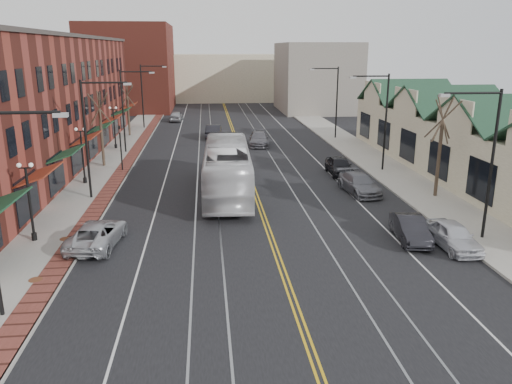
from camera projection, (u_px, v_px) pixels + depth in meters
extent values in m
plane|color=black|center=(294.00, 303.00, 20.54)|extent=(160.00, 160.00, 0.00)
cube|color=gray|center=(96.00, 183.00, 38.49)|extent=(4.00, 120.00, 0.15)
cube|color=gray|center=(396.00, 176.00, 40.79)|extent=(4.00, 120.00, 0.15)
cube|color=maroon|center=(24.00, 104.00, 43.01)|extent=(10.00, 50.00, 11.00)
cube|color=#BAB08F|center=(470.00, 148.00, 40.75)|extent=(8.00, 36.00, 4.60)
cube|color=maroon|center=(130.00, 68.00, 83.99)|extent=(14.00, 18.00, 14.00)
cube|color=#BAB08F|center=(222.00, 77.00, 100.56)|extent=(22.00, 14.00, 9.00)
cube|color=slate|center=(316.00, 77.00, 82.60)|extent=(12.00, 16.00, 11.00)
cylinder|color=black|center=(16.00, 113.00, 17.38)|extent=(3.00, 0.12, 0.12)
cube|color=#999999|center=(61.00, 115.00, 17.55)|extent=(0.50, 0.25, 0.15)
cylinder|color=black|center=(86.00, 140.00, 33.59)|extent=(0.16, 0.16, 8.00)
cylinder|color=black|center=(104.00, 83.00, 32.68)|extent=(3.00, 0.12, 0.12)
cube|color=#999999|center=(127.00, 84.00, 32.85)|extent=(0.50, 0.25, 0.15)
cylinder|color=black|center=(123.00, 112.00, 48.88)|extent=(0.16, 0.16, 8.00)
cylinder|color=black|center=(136.00, 72.00, 47.97)|extent=(3.00, 0.12, 0.12)
cube|color=#999999|center=(152.00, 73.00, 48.14)|extent=(0.50, 0.25, 0.15)
cylinder|color=black|center=(142.00, 97.00, 64.18)|extent=(0.16, 0.16, 8.00)
cylinder|color=black|center=(152.00, 66.00, 63.27)|extent=(3.00, 0.12, 0.12)
cube|color=#999999|center=(164.00, 67.00, 63.44)|extent=(0.50, 0.25, 0.15)
cylinder|color=black|center=(492.00, 166.00, 26.23)|extent=(0.16, 0.16, 8.00)
cylinder|color=black|center=(473.00, 93.00, 25.03)|extent=(3.00, 0.12, 0.12)
cube|color=#999999|center=(444.00, 95.00, 24.92)|extent=(0.50, 0.25, 0.15)
cylinder|color=black|center=(386.00, 123.00, 41.53)|extent=(0.16, 0.16, 8.00)
cylinder|color=black|center=(371.00, 76.00, 40.33)|extent=(3.00, 0.12, 0.12)
cube|color=#999999|center=(353.00, 77.00, 40.21)|extent=(0.50, 0.25, 0.15)
cylinder|color=black|center=(337.00, 103.00, 56.82)|extent=(0.16, 0.16, 8.00)
cylinder|color=black|center=(325.00, 69.00, 55.63)|extent=(3.00, 0.12, 0.12)
cube|color=#999999|center=(312.00, 69.00, 55.51)|extent=(0.50, 0.25, 0.15)
cylinder|color=black|center=(34.00, 237.00, 26.87)|extent=(0.28, 0.28, 0.40)
cylinder|color=black|center=(30.00, 205.00, 26.37)|extent=(0.14, 0.14, 4.00)
cube|color=black|center=(25.00, 168.00, 25.81)|extent=(0.60, 0.06, 0.06)
sphere|color=white|center=(19.00, 165.00, 25.74)|extent=(0.24, 0.24, 0.24)
sphere|color=white|center=(31.00, 165.00, 25.80)|extent=(0.24, 0.24, 0.24)
cylinder|color=black|center=(85.00, 180.00, 38.34)|extent=(0.28, 0.28, 0.40)
cylinder|color=black|center=(83.00, 157.00, 37.84)|extent=(0.14, 0.14, 4.00)
cube|color=black|center=(80.00, 131.00, 37.29)|extent=(0.60, 0.06, 0.06)
sphere|color=white|center=(76.00, 129.00, 37.22)|extent=(0.24, 0.24, 0.24)
sphere|color=white|center=(84.00, 129.00, 37.27)|extent=(0.24, 0.24, 0.24)
cylinder|color=black|center=(116.00, 146.00, 51.72)|extent=(0.28, 0.28, 0.40)
cylinder|color=black|center=(115.00, 129.00, 51.22)|extent=(0.14, 0.14, 4.00)
cube|color=black|center=(113.00, 109.00, 50.67)|extent=(0.60, 0.06, 0.06)
sphere|color=white|center=(110.00, 108.00, 50.60)|extent=(0.24, 0.24, 0.24)
sphere|color=white|center=(116.00, 108.00, 50.66)|extent=(0.24, 0.24, 0.24)
cylinder|color=#382B21|center=(102.00, 138.00, 43.48)|extent=(0.24, 0.24, 4.90)
cylinder|color=#382B21|center=(99.00, 108.00, 42.77)|extent=(0.58, 1.37, 2.90)
cylinder|color=#382B21|center=(99.00, 108.00, 42.77)|extent=(1.60, 0.66, 2.78)
cylinder|color=#382B21|center=(99.00, 108.00, 42.77)|extent=(0.53, 1.23, 2.96)
cylinder|color=#382B21|center=(99.00, 108.00, 42.77)|extent=(1.69, 1.03, 2.64)
cylinder|color=#382B21|center=(99.00, 108.00, 42.77)|extent=(1.78, 1.29, 2.48)
cylinder|color=#382B21|center=(129.00, 116.00, 58.83)|extent=(0.24, 0.24, 4.55)
cylinder|color=#382B21|center=(127.00, 96.00, 58.17)|extent=(0.55, 1.28, 2.69)
cylinder|color=#382B21|center=(127.00, 96.00, 58.17)|extent=(1.49, 0.62, 2.58)
cylinder|color=#382B21|center=(127.00, 96.00, 58.17)|extent=(0.50, 1.15, 2.75)
cylinder|color=#382B21|center=(127.00, 96.00, 58.17)|extent=(1.57, 0.97, 2.45)
cylinder|color=#382B21|center=(127.00, 96.00, 58.17)|extent=(1.66, 1.20, 2.30)
cylinder|color=#382B21|center=(439.00, 159.00, 34.36)|extent=(0.24, 0.24, 5.25)
cylinder|color=#382B21|center=(443.00, 119.00, 33.60)|extent=(0.61, 1.46, 3.10)
cylinder|color=#382B21|center=(443.00, 119.00, 33.60)|extent=(1.70, 0.70, 2.97)
cylinder|color=#382B21|center=(443.00, 119.00, 33.60)|extent=(0.56, 1.31, 3.17)
cylinder|color=#382B21|center=(443.00, 119.00, 33.60)|extent=(1.80, 1.10, 2.82)
cylinder|color=#382B21|center=(443.00, 119.00, 33.60)|extent=(1.90, 1.37, 2.65)
cylinder|color=#592D19|center=(35.00, 280.00, 22.29)|extent=(0.60, 0.60, 0.02)
cylinder|color=#592D19|center=(65.00, 239.00, 27.07)|extent=(0.60, 0.60, 0.02)
cylinder|color=black|center=(121.00, 152.00, 41.99)|extent=(0.12, 0.12, 3.20)
imported|color=black|center=(120.00, 131.00, 41.50)|extent=(0.18, 0.15, 0.90)
imported|color=silver|center=(227.00, 169.00, 35.54)|extent=(3.58, 13.43, 3.71)
imported|color=#B8BBC0|center=(97.00, 234.00, 26.33)|extent=(2.81, 5.12, 1.36)
imported|color=silver|center=(453.00, 236.00, 26.03)|extent=(1.73, 4.12, 1.39)
imported|color=black|center=(410.00, 229.00, 27.11)|extent=(1.89, 4.21, 1.34)
imported|color=slate|center=(359.00, 184.00, 36.03)|extent=(2.49, 5.00, 1.40)
imported|color=black|center=(339.00, 166.00, 41.30)|extent=(1.83, 4.42, 1.50)
imported|color=black|center=(214.00, 131.00, 58.21)|extent=(2.05, 4.95, 1.59)
imported|color=#5E5D64|center=(259.00, 139.00, 53.70)|extent=(2.54, 5.23, 1.47)
imported|color=#999BA0|center=(176.00, 116.00, 71.77)|extent=(2.00, 4.42, 1.47)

